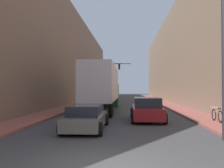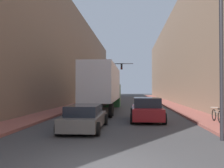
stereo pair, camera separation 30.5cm
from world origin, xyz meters
TOP-DOWN VIEW (x-y plane):
  - sidewalk_right at (5.91, 30.00)m, footprint 2.23×80.00m
  - sidewalk_left at (-5.91, 30.00)m, footprint 2.23×80.00m
  - building_right at (10.03, 30.00)m, footprint 6.00×80.00m
  - building_left at (-10.03, 30.00)m, footprint 6.00×80.00m
  - semi_truck at (-1.75, 17.41)m, footprint 2.50×14.47m
  - sedan_car at (-1.55, 6.27)m, footprint 2.03×4.79m
  - suv_car at (1.90, 10.17)m, footprint 2.16×4.72m
  - traffic_signal_gantry at (-3.32, 34.68)m, footprint 5.90×0.35m
  - street_lamp at (4.65, 3.99)m, footprint 0.44×0.44m
  - parked_bicycle at (6.03, 8.77)m, footprint 0.44×1.83m

SIDE VIEW (x-z plane):
  - sidewalk_right at x=5.91m, z-range 0.00..0.15m
  - sidewalk_left at x=-5.91m, z-range 0.00..0.15m
  - parked_bicycle at x=6.03m, z-range 0.10..0.96m
  - sedan_car at x=-1.55m, z-range -0.02..1.28m
  - suv_car at x=1.90m, z-range -0.04..1.52m
  - semi_truck at x=-1.75m, z-range 0.25..4.44m
  - street_lamp at x=4.65m, z-range 0.96..7.73m
  - traffic_signal_gantry at x=-3.32m, z-range 1.23..7.83m
  - building_left at x=-10.03m, z-range 0.00..13.93m
  - building_right at x=10.03m, z-range 0.00..14.03m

